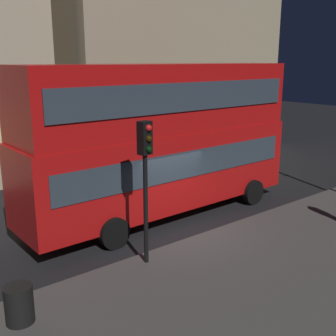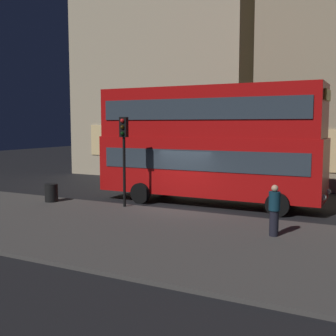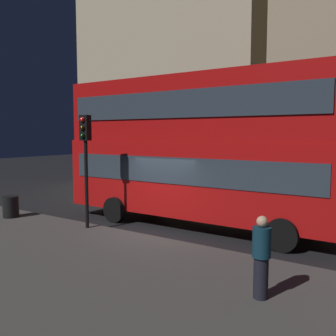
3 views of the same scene
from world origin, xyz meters
The scene contains 7 objects.
ground_plane centered at (0.00, 0.00, 0.00)m, with size 80.00×80.00×0.00m, color black.
sidewalk_slab centered at (0.00, -4.53, 0.06)m, with size 44.00×7.55×0.12m, color #423F3D.
building_with_clock centered at (-6.61, 12.29, 9.82)m, with size 12.85×8.28×19.64m.
double_decker_bus centered at (0.57, 1.54, 2.95)m, with size 10.40×2.87×5.32m.
traffic_light_near_kerb centered at (-2.15, -1.26, 2.89)m, with size 0.35×0.38×3.85m.
pedestrian centered at (4.73, -3.15, 0.96)m, with size 0.36×0.36×1.64m.
litter_bin centered at (-5.79, -1.78, 0.53)m, with size 0.60×0.60×0.82m, color black.
Camera 2 is at (7.75, -16.39, 3.66)m, focal length 45.19 mm.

